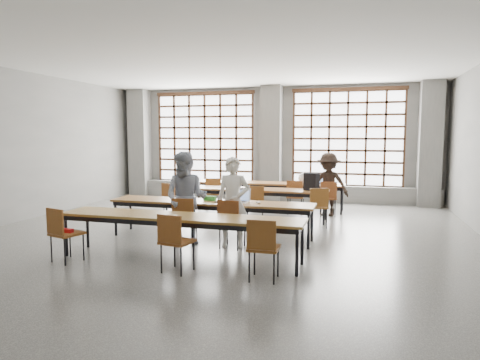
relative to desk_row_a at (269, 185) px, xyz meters
name	(u,v)px	position (x,y,z in m)	size (l,w,h in m)	color
floor	(217,239)	(-0.29, -3.55, -0.66)	(11.00, 11.00, 0.00)	#4D4D4B
ceiling	(216,54)	(-0.29, -3.55, 2.84)	(11.00, 11.00, 0.00)	silver
wall_back	(273,143)	(-0.29, 1.95, 1.09)	(10.00, 10.00, 0.00)	#5E5E5C
wall_left	(3,147)	(-5.29, -3.55, 1.09)	(11.00, 11.00, 0.00)	#5E5E5C
column_left	(140,143)	(-4.79, 1.67, 1.09)	(0.60, 0.55, 3.50)	#5D5D5A
column_mid	(272,143)	(-0.29, 1.67, 1.09)	(0.60, 0.55, 3.50)	#5D5D5A
column_right	(430,144)	(4.21, 1.67, 1.09)	(0.60, 0.55, 3.50)	#5D5D5A
window_left	(205,138)	(-2.54, 1.87, 1.24)	(3.32, 0.12, 3.00)	white
window_right	(347,139)	(1.96, 1.87, 1.24)	(3.32, 0.12, 3.00)	white
sill_ledge	(272,192)	(-0.29, 1.75, -0.41)	(9.80, 0.35, 0.50)	#5D5D5A
desk_row_a	(269,185)	(0.00, 0.00, 0.00)	(4.00, 0.70, 0.73)	brown
desk_row_b	(244,191)	(-0.33, -1.38, 0.00)	(4.00, 0.70, 0.73)	brown
desk_row_c	(211,205)	(-0.42, -3.54, 0.00)	(4.00, 0.70, 0.73)	brown
desk_row_d	(180,219)	(-0.40, -5.05, 0.00)	(4.00, 0.70, 0.73)	brown
chair_back_left	(214,191)	(-1.38, -0.63, -0.13)	(0.51, 0.52, 0.88)	brown
chair_back_mid	(295,194)	(0.80, -0.63, -0.13)	(0.42, 0.43, 0.88)	maroon
chair_back_right	(328,195)	(1.61, -0.63, -0.13)	(0.48, 0.48, 0.88)	brown
chair_mid_left	(172,197)	(-1.95, -2.01, -0.13)	(0.52, 0.53, 0.88)	brown
chair_mid_centre	(255,201)	(0.09, -2.01, -0.13)	(0.50, 0.51, 0.88)	brown
chair_mid_right	(318,203)	(1.50, -2.01, -0.13)	(0.52, 0.52, 0.88)	brown
chair_front_left	(184,216)	(-0.71, -4.16, -0.13)	(0.48, 0.48, 0.88)	brown
chair_front_right	(231,219)	(0.17, -4.17, -0.13)	(0.46, 0.46, 0.88)	brown
chair_near_left	(62,229)	(-2.13, -5.68, -0.13)	(0.52, 0.53, 0.88)	brown
chair_near_mid	(174,237)	(-0.22, -5.68, -0.13)	(0.49, 0.49, 0.88)	brown
chair_near_right	(263,243)	(1.10, -5.68, -0.13)	(0.43, 0.44, 0.88)	brown
student_male	(233,202)	(0.18, -4.04, 0.15)	(0.59, 0.39, 1.62)	white
student_female	(186,198)	(-0.72, -4.04, 0.19)	(0.83, 0.65, 1.70)	#172647
student_back	(328,184)	(1.60, -0.50, 0.12)	(1.01, 0.58, 1.57)	black
laptop_front	(240,199)	(0.14, -3.43, 0.13)	(0.40, 0.35, 0.26)	silver
laptop_back	(321,181)	(1.36, 0.11, 0.13)	(0.41, 0.36, 0.26)	#B5B4B9
mouse	(258,203)	(0.53, -3.56, 0.08)	(0.10, 0.06, 0.04)	white
green_box	(210,198)	(-0.47, -3.46, 0.11)	(0.25, 0.09, 0.09)	#2D7F29
phone	(218,202)	(-0.24, -3.64, 0.07)	(0.13, 0.06, 0.01)	black
paper_sheet_a	(221,187)	(-0.93, -1.33, 0.07)	(0.30, 0.21, 0.00)	silver
paper_sheet_c	(248,188)	(-0.23, -1.38, 0.07)	(0.30, 0.21, 0.00)	silver
backpack	(312,182)	(1.27, -1.33, 0.27)	(0.32, 0.20, 0.40)	black
plastic_bag	(303,178)	(0.90, 0.05, 0.21)	(0.26, 0.21, 0.29)	white
red_pouch	(67,231)	(-2.10, -5.60, -0.16)	(0.20, 0.08, 0.06)	#B51619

